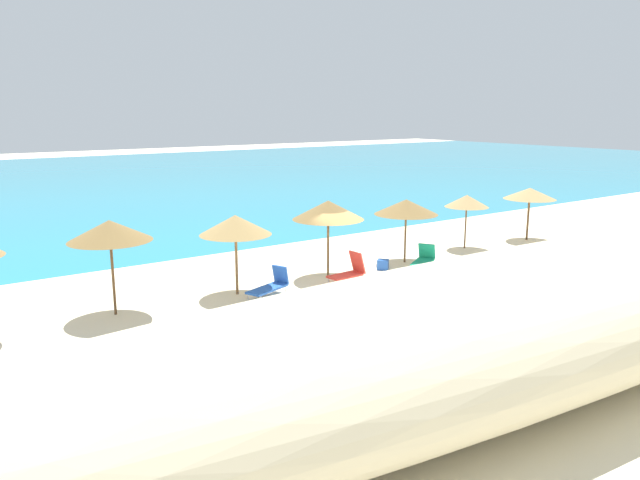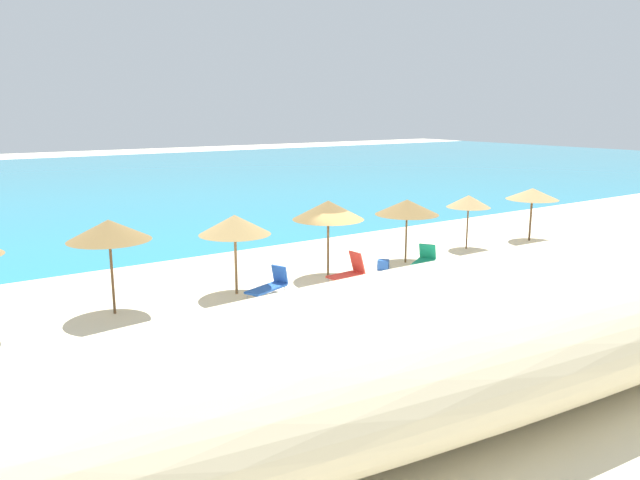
% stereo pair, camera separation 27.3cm
% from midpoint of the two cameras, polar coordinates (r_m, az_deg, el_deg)
% --- Properties ---
extents(ground_plane, '(160.00, 160.00, 0.00)m').
position_cam_midpoint_polar(ground_plane, '(21.65, 3.47, -4.32)').
color(ground_plane, beige).
extents(sea_water, '(160.00, 61.47, 0.01)m').
position_cam_midpoint_polar(sea_water, '(56.23, -21.70, 4.99)').
color(sea_water, teal).
rests_on(sea_water, ground_plane).
extents(dune_ridge, '(39.65, 7.68, 2.98)m').
position_cam_midpoint_polar(dune_ridge, '(16.41, 23.61, -5.28)').
color(dune_ridge, beige).
rests_on(dune_ridge, ground_plane).
extents(beach_umbrella_1, '(2.47, 2.47, 2.91)m').
position_cam_midpoint_polar(beach_umbrella_1, '(19.14, -19.38, 0.82)').
color(beach_umbrella_1, brown).
rests_on(beach_umbrella_1, ground_plane).
extents(beach_umbrella_2, '(2.39, 2.39, 2.71)m').
position_cam_midpoint_polar(beach_umbrella_2, '(20.36, -8.27, 1.39)').
color(beach_umbrella_2, brown).
rests_on(beach_umbrella_2, ground_plane).
extents(beach_umbrella_3, '(2.63, 2.63, 2.87)m').
position_cam_midpoint_polar(beach_umbrella_3, '(22.27, 0.42, 2.81)').
color(beach_umbrella_3, brown).
rests_on(beach_umbrella_3, ground_plane).
extents(beach_umbrella_4, '(2.56, 2.56, 2.58)m').
position_cam_midpoint_polar(beach_umbrella_4, '(24.73, 7.71, 3.07)').
color(beach_umbrella_4, brown).
rests_on(beach_umbrella_4, ground_plane).
extents(beach_umbrella_5, '(1.93, 1.93, 2.41)m').
position_cam_midpoint_polar(beach_umbrella_5, '(27.80, 13.23, 3.55)').
color(beach_umbrella_5, brown).
rests_on(beach_umbrella_5, ground_plane).
extents(beach_umbrella_6, '(2.41, 2.41, 2.49)m').
position_cam_midpoint_polar(beach_umbrella_6, '(30.44, 18.70, 4.11)').
color(beach_umbrella_6, brown).
rests_on(beach_umbrella_6, ground_plane).
extents(lounge_chair_0, '(1.40, 0.70, 1.12)m').
position_cam_midpoint_polar(lounge_chair_0, '(21.87, 2.39, -2.90)').
color(lounge_chair_0, red).
rests_on(lounge_chair_0, ground_plane).
extents(lounge_chair_1, '(1.55, 1.29, 0.96)m').
position_cam_midpoint_polar(lounge_chair_1, '(24.00, 9.32, -1.77)').
color(lounge_chair_1, '#199972').
rests_on(lounge_chair_1, ground_plane).
extents(lounge_chair_2, '(1.71, 1.12, 0.95)m').
position_cam_midpoint_polar(lounge_chair_2, '(20.45, -5.00, -4.21)').
color(lounge_chair_2, blue).
rests_on(lounge_chair_2, ground_plane).
extents(cooler_box, '(0.55, 0.56, 0.39)m').
position_cam_midpoint_polar(cooler_box, '(23.89, 5.55, -2.29)').
color(cooler_box, blue).
rests_on(cooler_box, ground_plane).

